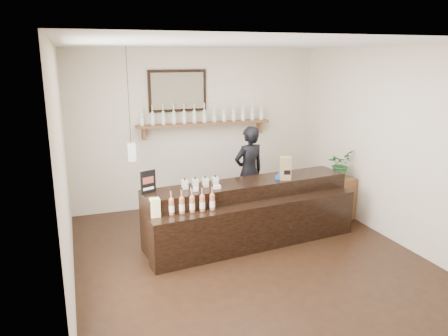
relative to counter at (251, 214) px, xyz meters
name	(u,v)px	position (x,y,z in m)	size (l,w,h in m)	color
ground	(250,259)	(-0.25, -0.58, -0.41)	(5.00, 5.00, 0.00)	black
room_shell	(252,135)	(-0.25, -0.58, 1.29)	(5.00, 5.00, 5.00)	beige
back_wall_decor	(191,110)	(-0.39, 1.79, 1.34)	(2.66, 0.96, 1.69)	brown
counter	(251,214)	(0.00, 0.00, 0.00)	(3.19, 1.18, 1.03)	black
promo_sign	(148,182)	(-1.47, 0.04, 0.62)	(0.22, 0.10, 0.31)	black
paper_bag	(285,168)	(0.56, 0.02, 0.64)	(0.19, 0.16, 0.34)	olive
tape_dispenser	(280,177)	(0.49, 0.06, 0.50)	(0.13, 0.08, 0.10)	blue
side_cabinet	(338,197)	(1.75, 0.38, -0.06)	(0.46, 0.56, 0.72)	brown
potted_plant	(340,164)	(1.75, 0.38, 0.52)	(0.40, 0.35, 0.44)	#265F2A
shopkeeper	(249,166)	(0.37, 0.97, 0.46)	(0.64, 0.42, 1.75)	black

